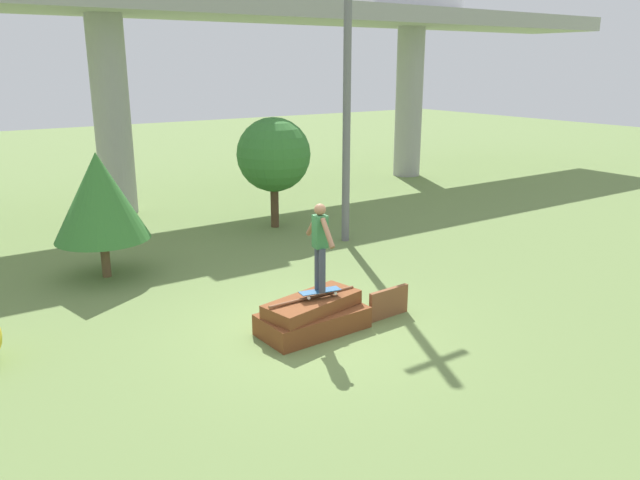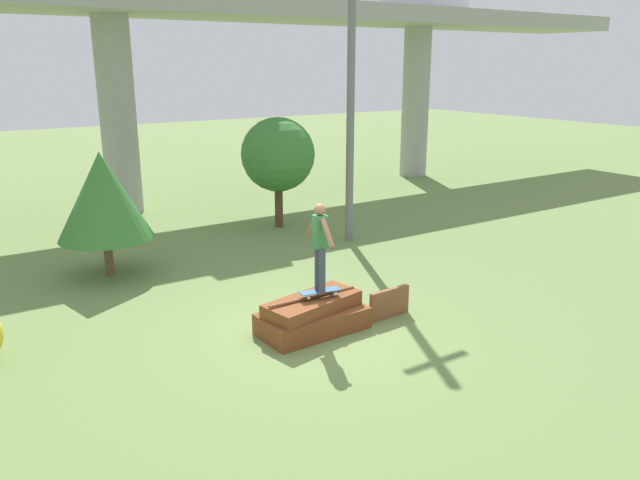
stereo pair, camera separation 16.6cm
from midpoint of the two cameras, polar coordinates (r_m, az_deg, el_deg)
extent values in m
plane|color=olive|center=(11.16, -1.09, -8.30)|extent=(80.00, 80.00, 0.00)
cube|color=brown|center=(11.09, -1.09, -7.41)|extent=(1.93, 1.06, 0.38)
cube|color=brown|center=(10.98, -1.16, -5.89)|extent=(1.87, 1.08, 0.26)
cylinder|color=brown|center=(10.92, -1.11, -5.21)|extent=(1.75, 0.05, 0.05)
cube|color=brown|center=(11.71, 5.89, -5.73)|extent=(0.92, 0.13, 0.55)
cube|color=#23517F|center=(10.88, -0.44, -4.68)|extent=(0.76, 0.33, 0.01)
cylinder|color=silver|center=(11.08, 0.57, -4.59)|extent=(0.06, 0.04, 0.05)
cylinder|color=silver|center=(10.93, 0.99, -4.90)|extent=(0.06, 0.04, 0.05)
cylinder|color=silver|center=(10.88, -1.87, -4.99)|extent=(0.06, 0.04, 0.05)
cylinder|color=silver|center=(10.72, -1.48, -5.31)|extent=(0.06, 0.04, 0.05)
cylinder|color=#383D4C|center=(10.82, -0.63, -2.56)|extent=(0.12, 0.12, 0.78)
cylinder|color=#383D4C|center=(10.67, -0.25, -2.82)|extent=(0.12, 0.12, 0.78)
cube|color=#2D6638|center=(10.55, -0.45, 0.78)|extent=(0.25, 0.24, 0.57)
sphere|color=brown|center=(10.46, -0.45, 2.81)|extent=(0.20, 0.20, 0.20)
cylinder|color=brown|center=(10.80, -1.10, 1.37)|extent=(0.16, 0.45, 0.46)
cylinder|color=brown|center=(10.28, 0.24, 0.63)|extent=(0.16, 0.45, 0.46)
cube|color=#9E9E99|center=(20.40, -19.56, 19.82)|extent=(44.00, 3.68, 0.60)
cylinder|color=#9E9E99|center=(20.39, -18.70, 10.62)|extent=(1.10, 1.10, 5.97)
cylinder|color=#9E9E99|center=(26.40, 7.95, 12.31)|extent=(1.10, 1.10, 5.97)
cube|color=silver|center=(26.70, 7.71, 20.96)|extent=(4.56, 1.75, 0.83)
cylinder|color=slate|center=(16.04, 2.20, 15.14)|extent=(0.20, 0.20, 8.73)
cylinder|color=#4C3823|center=(17.96, -4.43, 3.08)|extent=(0.23, 0.23, 1.21)
sphere|color=#387A33|center=(17.69, -4.53, 7.79)|extent=(2.08, 2.08, 2.08)
cylinder|color=brown|center=(14.57, -19.33, -1.55)|extent=(0.19, 0.19, 0.86)
cone|color=#387A33|center=(14.24, -19.84, 3.78)|extent=(2.03, 2.03, 1.90)
camera|label=1|loc=(0.08, -90.45, -0.13)|focal=35.00mm
camera|label=2|loc=(0.08, 89.55, 0.13)|focal=35.00mm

